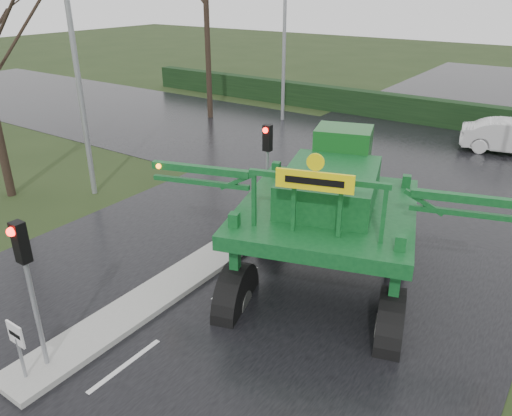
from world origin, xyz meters
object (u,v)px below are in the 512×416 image
Objects in this scene: keep_left_sign at (17,342)px; traffic_signal_mid at (267,153)px; street_light_left_near at (77,34)px; crop_sprayer at (238,210)px; street_light_left_far at (289,14)px; traffic_signal_near at (25,266)px; white_sedan at (510,153)px.

keep_left_sign is 0.38× the size of traffic_signal_mid.
street_light_left_near is 1.08× the size of crop_sprayer.
street_light_left_far reaches higher than traffic_signal_mid.
street_light_left_far is at bearing 100.18° from crop_sprayer.
traffic_signal_mid is 0.35× the size of street_light_left_far.
keep_left_sign is at bearing -90.00° from traffic_signal_near.
crop_sprayer is at bearing -62.24° from street_light_left_far.
traffic_signal_near is at bearing 90.00° from keep_left_sign.
traffic_signal_near is 8.50m from traffic_signal_mid.
traffic_signal_near is 22.37m from street_light_left_far.
white_sedan is at bearing 76.56° from keep_left_sign.
street_light_left_near reaches higher than white_sedan.
traffic_signal_mid is at bearing 90.00° from traffic_signal_near.
crop_sprayer reaches higher than white_sedan.
traffic_signal_near and traffic_signal_mid have the same top height.
white_sedan is at bearing 60.86° from crop_sprayer.
white_sedan is (3.56, 17.39, -2.56)m from crop_sprayer.
street_light_left_far is (-6.89, 21.50, 4.93)m from keep_left_sign.
street_light_left_near is 2.10× the size of white_sedan.
traffic_signal_mid is at bearing 12.21° from street_light_left_near.
keep_left_sign is 11.32m from street_light_left_near.
traffic_signal_mid is at bearing 90.00° from keep_left_sign.
street_light_left_near is at bearing -90.00° from street_light_left_far.
white_sedan is at bearing 4.15° from street_light_left_far.
street_light_left_far reaches higher than traffic_signal_near.
keep_left_sign reaches higher than white_sedan.
street_light_left_near is at bearing 134.53° from traffic_signal_near.
traffic_signal_mid is 14.66m from white_sedan.
street_light_left_near and street_light_left_far have the same top height.
white_sedan is (5.35, 22.39, -1.06)m from keep_left_sign.
keep_left_sign is 1.61m from traffic_signal_near.
traffic_signal_mid is at bearing 145.72° from white_sedan.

